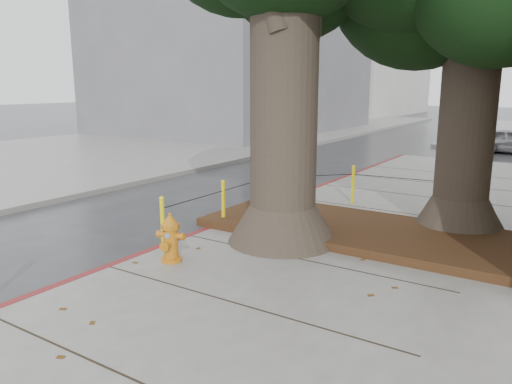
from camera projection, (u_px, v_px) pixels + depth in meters
ground at (204, 304)px, 7.01m from camera, size 140.00×140.00×0.00m
sidewalk_opposite at (103, 151)px, 22.67m from camera, size 14.00×60.00×0.15m
curb_red at (205, 233)px, 10.11m from camera, size 0.14×26.00×0.16m
planter_bed at (367, 231)px, 9.66m from camera, size 6.40×2.60×0.16m
building_far_grey at (237, 37)px, 31.76m from camera, size 12.00×16.00×12.00m
building_far_white at (350, 40)px, 51.32m from camera, size 12.00×18.00×15.00m
bollard_ring at (299, 194)px, 10.91m from camera, size 3.79×5.39×0.95m
fire_hydrant at (171, 238)px, 8.18m from camera, size 0.44×0.42×0.82m
car_dark at (267, 127)px, 28.33m from camera, size 2.11×4.52×1.28m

